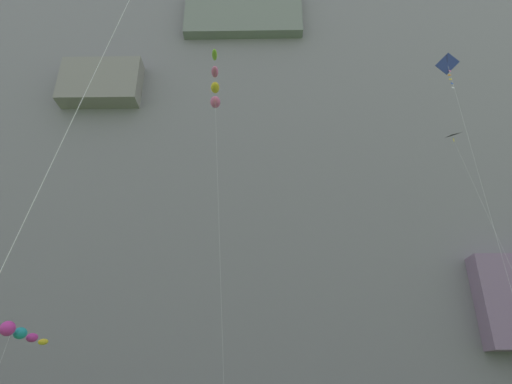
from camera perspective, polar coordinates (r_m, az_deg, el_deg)
cliff_face at (r=70.33m, az=-1.22°, el=8.10°), size 180.00×31.26×83.51m
kite_diamond_high_right at (r=34.69m, az=24.48°, el=13.99°), size 1.82×2.87×26.05m
kite_delta_mid_right at (r=40.75m, az=25.40°, el=4.79°), size 2.81×4.43×23.74m
kite_windsock_near_cliff at (r=35.72m, az=-29.00°, el=-16.08°), size 1.77×7.08×7.88m
kite_windsock_mid_center at (r=41.49m, az=-5.46°, el=13.48°), size 2.88×7.37×30.04m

